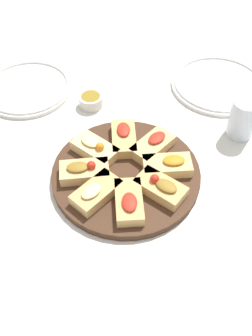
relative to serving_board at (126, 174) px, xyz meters
name	(u,v)px	position (x,y,z in m)	size (l,w,h in m)	color
ground_plane	(126,177)	(0.00, 0.00, -0.01)	(3.00, 3.00, 0.00)	silver
serving_board	(126,174)	(0.00, 0.00, 0.00)	(0.32, 0.32, 0.02)	#422819
focaccia_slice_0	(153,145)	(0.04, 0.08, 0.02)	(0.09, 0.12, 0.03)	#DBB775
focaccia_slice_1	(124,138)	(-0.03, 0.08, 0.02)	(0.08, 0.11, 0.03)	tan
focaccia_slice_2	(95,148)	(-0.08, 0.03, 0.02)	(0.11, 0.09, 0.04)	#E5C689
focaccia_slice_3	(84,171)	(-0.08, -0.03, 0.02)	(0.11, 0.09, 0.04)	#DBB775
focaccia_slice_4	(96,192)	(-0.04, -0.08, 0.02)	(0.09, 0.12, 0.03)	tan
focaccia_slice_5	(129,202)	(0.03, -0.08, 0.02)	(0.08, 0.11, 0.03)	tan
focaccia_slice_6	(161,187)	(0.08, -0.03, 0.02)	(0.11, 0.09, 0.04)	tan
focaccia_slice_7	(168,165)	(0.08, 0.03, 0.02)	(0.11, 0.08, 0.03)	#DBB775
plate_left	(27,88)	(-0.33, 0.22, 0.00)	(0.24, 0.24, 0.02)	white
plate_right	(219,84)	(0.16, 0.37, 0.00)	(0.25, 0.25, 0.02)	white
water_glass	(243,118)	(0.22, 0.20, 0.04)	(0.06, 0.06, 0.10)	silver
dipping_bowl	(91,100)	(-0.15, 0.21, 0.01)	(0.06, 0.06, 0.03)	silver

